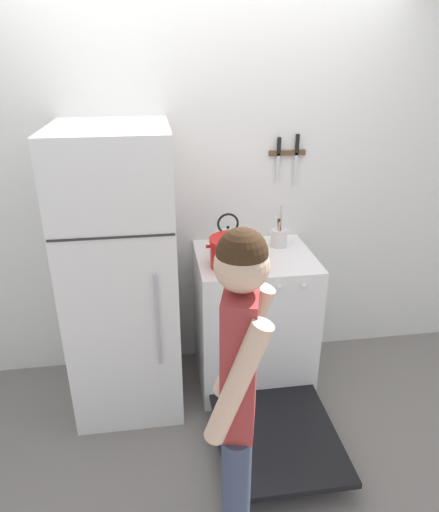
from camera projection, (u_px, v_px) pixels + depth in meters
The scene contains 9 objects.
ground_plane at pixel (204, 353), 3.50m from camera, with size 14.00×14.00×0.00m, color slate.
wall_back at pixel (201, 191), 3.01m from camera, with size 10.00×0.06×2.55m.
refrigerator at pixel (122, 275), 2.75m from camera, with size 0.64×0.74×1.76m.
stove_range at pixel (254, 323), 3.03m from camera, with size 0.74×1.38×0.94m.
dutch_oven_pot at pixel (233, 252), 2.70m from camera, with size 0.32×0.28×0.20m.
tea_kettle at pixel (228, 238), 2.94m from camera, with size 0.23×0.18×0.25m.
utensil_jar at pixel (279, 237), 2.99m from camera, with size 0.11×0.11×0.28m.
person at pixel (239, 398), 1.73m from camera, with size 0.31×0.37×1.60m.
wall_knife_strip at pixel (288, 152), 2.94m from camera, with size 0.24×0.03×0.34m.
Camera 1 is at (-0.30, -2.88, 2.11)m, focal length 32.00 mm.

